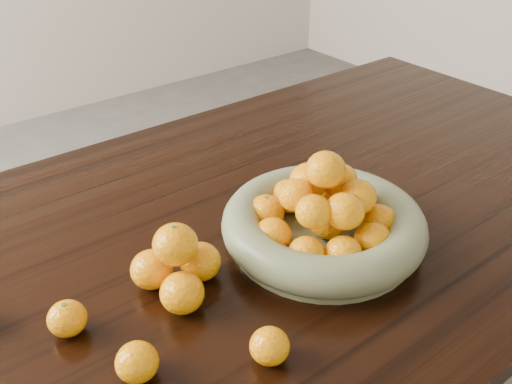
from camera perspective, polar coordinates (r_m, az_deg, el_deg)
dining_table at (r=1.14m, az=-1.09°, el=-7.04°), size 2.00×1.00×0.75m
fruit_bowl at (r=1.02m, az=6.77°, el=-2.90°), size 0.37×0.37×0.18m
orange_pyramid at (r=0.92m, az=-7.88°, el=-7.39°), size 0.14×0.15×0.13m
loose_orange_0 at (r=0.90m, az=-18.36°, el=-11.91°), size 0.06×0.06×0.05m
loose_orange_1 at (r=0.81m, az=-11.81°, el=-16.31°), size 0.06×0.06×0.06m
loose_orange_2 at (r=0.82m, az=1.37°, el=-15.14°), size 0.06×0.06×0.05m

